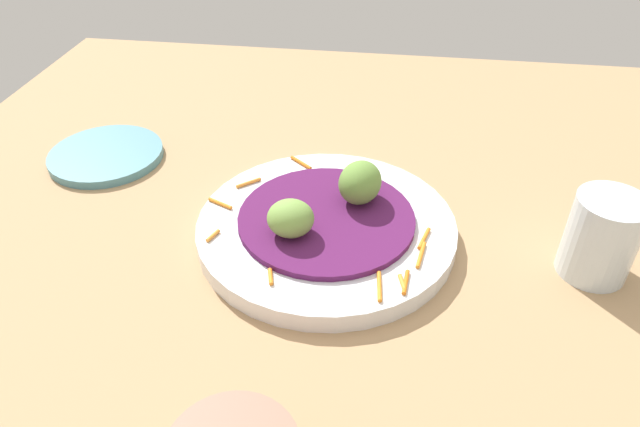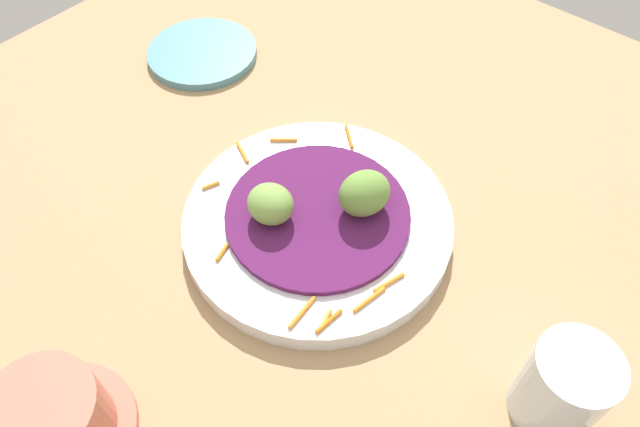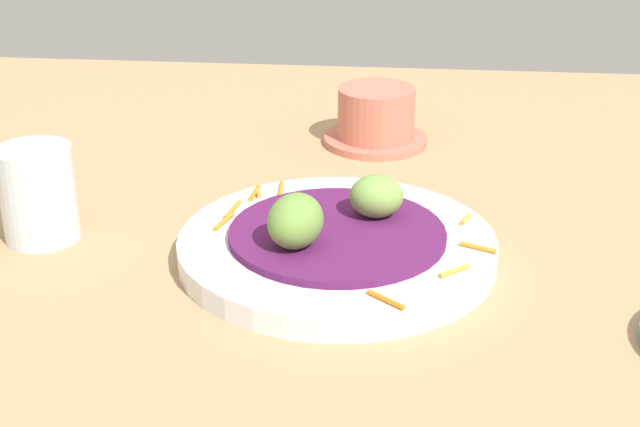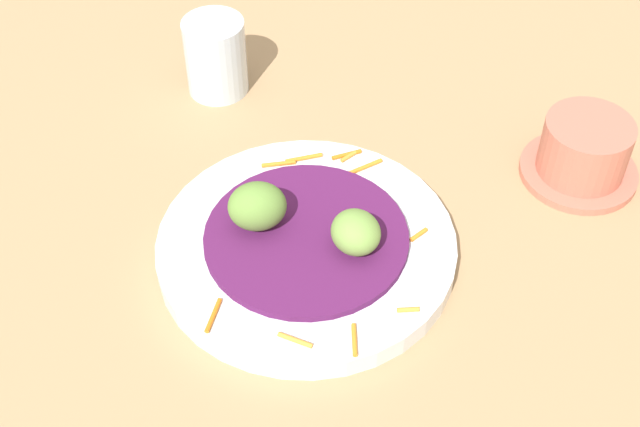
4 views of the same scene
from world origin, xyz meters
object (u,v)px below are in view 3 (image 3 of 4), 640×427
at_px(terracotta_bowl, 376,118).
at_px(water_glass, 38,194).
at_px(guac_scoop_left, 376,196).
at_px(main_plate, 337,248).
at_px(guac_scoop_center, 296,221).

distance_m(terracotta_bowl, water_glass, 0.38).
height_order(guac_scoop_left, terracotta_bowl, same).
bearing_deg(main_plate, water_glass, 176.52).
bearing_deg(guac_scoop_center, guac_scoop_left, 46.80).
distance_m(main_plate, guac_scoop_center, 0.06).
height_order(main_plate, guac_scoop_left, guac_scoop_left).
bearing_deg(guac_scoop_left, main_plate, -133.20).
distance_m(guac_scoop_center, terracotta_bowl, 0.32).
bearing_deg(main_plate, guac_scoop_center, -133.20).
relative_size(main_plate, guac_scoop_left, 5.81).
bearing_deg(water_glass, terracotta_bowl, 43.84).
bearing_deg(terracotta_bowl, guac_scoop_left, -87.42).
height_order(main_plate, guac_scoop_center, guac_scoop_center).
xyz_separation_m(main_plate, water_glass, (-0.26, 0.02, 0.03)).
bearing_deg(guac_scoop_center, terracotta_bowl, 81.07).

